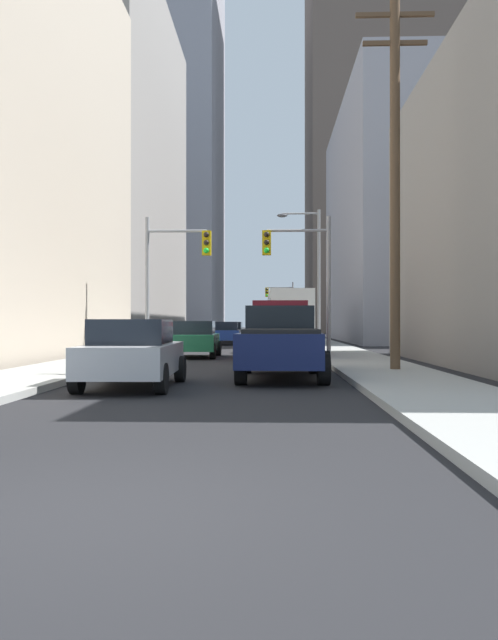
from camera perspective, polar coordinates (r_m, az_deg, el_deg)
The scene contains 20 objects.
ground_plane at distance 5.08m, azimuth -15.06°, elevation -16.74°, with size 400.00×400.00×0.00m, color black.
sidewalk_left at distance 55.02m, azimuth -4.38°, elevation -1.69°, with size 2.70×160.00×0.15m, color #9E9E99.
sidewalk_right at distance 54.77m, azimuth 5.33°, elevation -1.69°, with size 2.70×160.00×0.15m, color #9E9E99.
city_bus at distance 41.47m, azimuth 3.51°, elevation 0.41°, with size 2.72×11.54×3.40m.
pickup_truck_navy at distance 16.69m, azimuth 2.86°, elevation -2.01°, with size 2.20×5.46×1.90m.
cargo_van_maroon at distance 25.58m, azimuth 2.72°, elevation -0.61°, with size 2.16×5.22×2.26m.
sedan_silver at distance 14.45m, azimuth -10.33°, elevation -2.92°, with size 1.95×4.26×1.52m.
sedan_green at distance 26.77m, azimuth -4.83°, elevation -1.70°, with size 1.95×4.25×1.52m.
sedan_black at distance 31.15m, azimuth 2.21°, elevation -1.50°, with size 1.95×4.22×1.52m.
sedan_blue at distance 42.49m, azimuth -2.08°, elevation -1.17°, with size 1.95×4.26×1.52m.
sedan_grey at distance 48.49m, azimuth -1.59°, elevation -1.06°, with size 1.95×4.23×1.52m.
traffic_signal_near_left at distance 27.71m, azimuth -6.69°, elevation 5.03°, with size 2.85×0.44×6.00m.
traffic_signal_near_right at distance 27.42m, azimuth 4.60°, elevation 5.09°, with size 2.93×0.44×6.00m.
traffic_signal_far_right at distance 71.37m, azimuth 2.87°, elevation 1.80°, with size 3.18×0.44×6.00m.
utility_pole_right at distance 18.82m, azimuth 12.91°, elevation 12.63°, with size 2.20×0.28×10.71m.
street_lamp_right at distance 34.35m, azimuth 5.66°, elevation 4.90°, with size 2.32×0.32×7.50m.
building_left_mid_office at distance 55.57m, azimuth -20.13°, elevation 12.44°, with size 24.02×25.42×27.28m, color gray.
building_left_far_tower at distance 101.92m, azimuth -6.91°, elevation 18.41°, with size 14.29×23.94×68.14m, color #93939E.
building_right_mid_block at distance 55.13m, azimuth 17.86°, elevation 8.19°, with size 18.55×26.09×19.06m, color #93939E.
building_right_far_highrise at distance 104.25m, azimuth 11.82°, elevation 16.78°, with size 22.65×20.38×63.98m, color #66564C.
Camera 1 is at (1.43, -4.66, 1.44)m, focal length 35.82 mm.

